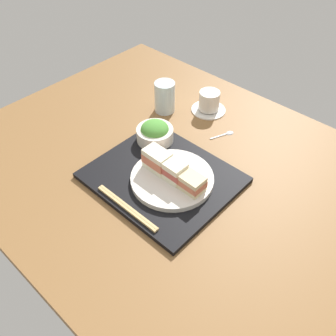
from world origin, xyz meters
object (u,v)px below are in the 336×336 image
(salad_bowl, at_px, (155,132))
(teaspoon, at_px, (227,133))
(sandwich_plate, at_px, (173,179))
(drinking_glass, at_px, (165,97))
(sandwich_far, at_px, (190,182))
(coffee_cup, at_px, (209,102))
(sandwich_near, at_px, (157,160))
(sandwich_middle, at_px, (173,170))
(chopsticks_pair, at_px, (127,208))

(salad_bowl, height_order, teaspoon, salad_bowl)
(sandwich_plate, relative_size, drinking_glass, 2.13)
(sandwich_plate, xyz_separation_m, sandwich_far, (0.06, 0.00, 0.03))
(sandwich_plate, bearing_deg, coffee_cup, 113.38)
(sandwich_plate, distance_m, salad_bowl, 0.19)
(drinking_glass, relative_size, teaspoon, 1.27)
(sandwich_plate, height_order, salad_bowl, salad_bowl)
(coffee_cup, xyz_separation_m, drinking_glass, (-0.11, -0.11, 0.02))
(sandwich_near, xyz_separation_m, drinking_glass, (-0.21, 0.25, -0.01))
(drinking_glass, bearing_deg, salad_bowl, -56.43)
(coffee_cup, distance_m, drinking_glass, 0.16)
(sandwich_middle, relative_size, drinking_glass, 0.75)
(sandwich_near, relative_size, teaspoon, 0.90)
(sandwich_near, xyz_separation_m, coffee_cup, (-0.09, 0.36, -0.03))
(sandwich_middle, bearing_deg, teaspoon, 94.97)
(sandwich_middle, height_order, drinking_glass, drinking_glass)
(coffee_cup, bearing_deg, teaspoon, -27.07)
(sandwich_near, bearing_deg, sandwich_plate, 1.38)
(chopsticks_pair, bearing_deg, teaspoon, 90.39)
(drinking_glass, bearing_deg, chopsticks_pair, -58.84)
(coffee_cup, xyz_separation_m, teaspoon, (0.13, -0.07, -0.03))
(sandwich_middle, relative_size, chopsticks_pair, 0.38)
(sandwich_middle, relative_size, coffee_cup, 0.66)
(chopsticks_pair, height_order, coffee_cup, coffee_cup)
(coffee_cup, relative_size, drinking_glass, 1.14)
(drinking_glass, bearing_deg, coffee_cup, 42.93)
(sandwich_far, distance_m, salad_bowl, 0.24)
(salad_bowl, relative_size, drinking_glass, 1.06)
(salad_bowl, bearing_deg, sandwich_plate, -30.34)
(chopsticks_pair, bearing_deg, sandwich_near, 103.66)
(sandwich_plate, bearing_deg, salad_bowl, 149.66)
(sandwich_middle, distance_m, teaspoon, 0.30)
(sandwich_near, height_order, coffee_cup, sandwich_near)
(coffee_cup, height_order, teaspoon, coffee_cup)
(sandwich_plate, distance_m, sandwich_near, 0.07)
(salad_bowl, xyz_separation_m, chopsticks_pair, (0.14, -0.25, -0.03))
(sandwich_plate, relative_size, sandwich_near, 2.99)
(sandwich_far, xyz_separation_m, salad_bowl, (-0.23, 0.10, -0.01))
(sandwich_middle, height_order, teaspoon, sandwich_middle)
(drinking_glass, bearing_deg, sandwich_far, -37.28)
(salad_bowl, distance_m, coffee_cup, 0.26)
(chopsticks_pair, bearing_deg, coffee_cup, 104.44)
(sandwich_plate, xyz_separation_m, salad_bowl, (-0.17, 0.10, 0.02))
(sandwich_plate, height_order, sandwich_far, sandwich_far)
(sandwich_far, bearing_deg, drinking_glass, 142.72)
(sandwich_near, height_order, drinking_glass, drinking_glass)
(sandwich_plate, distance_m, teaspoon, 0.29)
(sandwich_far, distance_m, chopsticks_pair, 0.18)
(salad_bowl, distance_m, drinking_glass, 0.18)
(drinking_glass, bearing_deg, sandwich_middle, -43.12)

